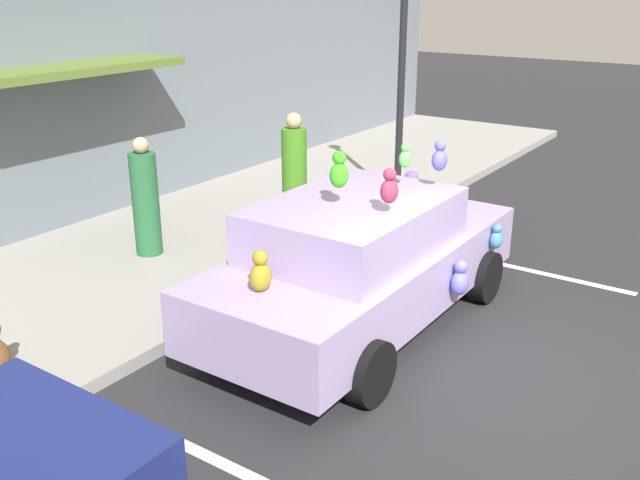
% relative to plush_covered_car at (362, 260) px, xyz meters
% --- Properties ---
extents(ground_plane, '(60.00, 60.00, 0.00)m').
position_rel_plush_covered_car_xyz_m(ground_plane, '(-0.32, -1.65, -0.80)').
color(ground_plane, '#262628').
extents(sidewalk, '(24.00, 4.00, 0.15)m').
position_rel_plush_covered_car_xyz_m(sidewalk, '(-0.32, 3.35, -0.73)').
color(sidewalk, gray).
rests_on(sidewalk, ground).
extents(storefront_building, '(24.00, 1.25, 6.40)m').
position_rel_plush_covered_car_xyz_m(storefront_building, '(-0.32, 5.50, 2.39)').
color(storefront_building, slate).
rests_on(storefront_building, ground).
extents(parking_stripe_front, '(0.12, 3.60, 0.01)m').
position_rel_plush_covered_car_xyz_m(parking_stripe_front, '(2.69, -0.65, -0.80)').
color(parking_stripe_front, silver).
rests_on(parking_stripe_front, ground).
extents(parking_stripe_rear, '(0.12, 3.60, 0.01)m').
position_rel_plush_covered_car_xyz_m(parking_stripe_rear, '(-2.80, -0.65, -0.80)').
color(parking_stripe_rear, silver).
rests_on(parking_stripe_rear, ground).
extents(plush_covered_car, '(4.43, 2.12, 2.13)m').
position_rel_plush_covered_car_xyz_m(plush_covered_car, '(0.00, 0.00, 0.00)').
color(plush_covered_car, '#A591C2').
rests_on(plush_covered_car, ground).
extents(street_lamp_post, '(0.28, 0.28, 4.21)m').
position_rel_plush_covered_car_xyz_m(street_lamp_post, '(4.23, 1.85, 1.90)').
color(street_lamp_post, black).
rests_on(street_lamp_post, sidewalk).
extents(pedestrian_near_shopfront, '(0.35, 0.35, 1.89)m').
position_rel_plush_covered_car_xyz_m(pedestrian_near_shopfront, '(1.42, 1.98, 0.23)').
color(pedestrian_near_shopfront, '#42831E').
rests_on(pedestrian_near_shopfront, sidewalk).
extents(pedestrian_walking_past, '(0.37, 0.37, 1.64)m').
position_rel_plush_covered_car_xyz_m(pedestrian_walking_past, '(-0.05, 3.43, 0.10)').
color(pedestrian_walking_past, '#256137').
rests_on(pedestrian_walking_past, sidewalk).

